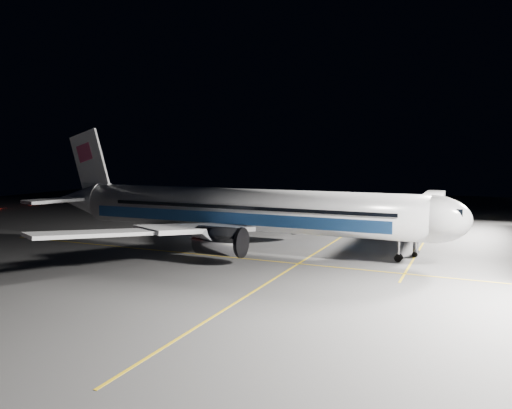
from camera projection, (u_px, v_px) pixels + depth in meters
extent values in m
plane|color=#4C4C4F|center=(243.00, 248.00, 67.65)|extent=(200.00, 200.00, 0.00)
cube|color=gold|center=(314.00, 254.00, 63.62)|extent=(0.25, 80.00, 0.01)
cube|color=gold|center=(222.00, 256.00, 62.19)|extent=(70.00, 0.25, 0.01)
cube|color=gold|center=(420.00, 248.00, 67.88)|extent=(0.25, 40.00, 0.01)
cylinder|color=silver|center=(243.00, 209.00, 67.10)|extent=(48.00, 5.60, 5.60)
ellipsoid|color=silver|center=(431.00, 219.00, 57.43)|extent=(8.96, 5.60, 5.60)
cube|color=black|center=(453.00, 211.00, 56.40)|extent=(2.20, 3.40, 0.90)
cone|color=silver|center=(80.00, 199.00, 78.55)|extent=(9.00, 5.49, 5.49)
cube|color=#1F4B91|center=(245.00, 213.00, 70.12)|extent=(42.24, 0.25, 1.50)
cube|color=#1F4B91|center=(227.00, 218.00, 65.07)|extent=(42.24, 0.25, 1.50)
cube|color=silver|center=(251.00, 214.00, 75.54)|extent=(11.36, 15.23, 1.53)
cube|color=silver|center=(197.00, 228.00, 61.00)|extent=(11.36, 15.23, 1.53)
cube|color=silver|center=(254.00, 199.00, 88.83)|extent=(8.57, 13.22, 1.31)
cube|color=silver|center=(93.00, 234.00, 51.55)|extent=(8.57, 13.22, 1.31)
cube|color=silver|center=(105.00, 195.00, 83.04)|extent=(6.20, 9.67, 0.45)
cube|color=silver|center=(57.00, 200.00, 73.59)|extent=(6.20, 9.67, 0.45)
cube|color=white|center=(90.00, 162.00, 77.00)|extent=(7.53, 0.40, 10.28)
cube|color=#C3426E|center=(85.00, 153.00, 77.18)|extent=(3.22, 0.55, 3.22)
cylinder|color=#B7B7BF|center=(276.00, 222.00, 75.08)|extent=(5.60, 3.40, 3.40)
cylinder|color=#B7B7BF|center=(219.00, 241.00, 58.72)|extent=(5.60, 3.40, 3.40)
cylinder|color=#9999A0|center=(399.00, 251.00, 59.26)|extent=(0.26, 0.26, 2.50)
cylinder|color=black|center=(398.00, 258.00, 59.34)|extent=(0.90, 0.70, 0.90)
cylinder|color=#9999A0|center=(237.00, 233.00, 72.64)|extent=(0.26, 0.26, 2.50)
cylinder|color=#9999A0|center=(208.00, 243.00, 64.82)|extent=(0.26, 0.26, 2.50)
cylinder|color=black|center=(237.00, 238.00, 72.71)|extent=(1.10, 1.60, 1.10)
cylinder|color=black|center=(208.00, 248.00, 64.89)|extent=(1.10, 1.60, 1.10)
cube|color=#B2B2B7|center=(428.00, 207.00, 76.54)|extent=(3.00, 33.90, 2.80)
cube|color=#B2B2B7|center=(417.00, 220.00, 62.13)|extent=(3.60, 3.20, 3.40)
cylinder|color=#9999A0|center=(416.00, 244.00, 62.44)|extent=(0.70, 0.70, 3.10)
cylinder|color=black|center=(415.00, 254.00, 61.75)|extent=(0.70, 0.30, 0.70)
cylinder|color=black|center=(416.00, 252.00, 63.39)|extent=(0.70, 0.30, 0.70)
sphere|color=#FF140A|center=(33.00, 204.00, 123.91)|extent=(0.44, 0.44, 0.44)
cube|color=black|center=(233.00, 229.00, 79.82)|extent=(2.40, 1.96, 0.95)
cube|color=black|center=(233.00, 226.00, 79.75)|extent=(1.12, 1.12, 0.52)
sphere|color=#FFF2CC|center=(228.00, 230.00, 79.65)|extent=(0.22, 0.22, 0.22)
sphere|color=#FFF2CC|center=(231.00, 230.00, 79.04)|extent=(0.22, 0.22, 0.22)
cylinder|color=black|center=(239.00, 232.00, 79.82)|extent=(0.55, 0.37, 0.52)
cylinder|color=black|center=(233.00, 233.00, 78.79)|extent=(0.55, 0.37, 0.52)
cylinder|color=black|center=(233.00, 231.00, 80.92)|extent=(0.55, 0.37, 0.52)
cylinder|color=black|center=(226.00, 232.00, 79.90)|extent=(0.55, 0.37, 0.52)
cone|color=#D95209|center=(208.00, 237.00, 74.33)|extent=(0.45, 0.45, 0.67)
cone|color=#D95209|center=(230.00, 239.00, 72.90)|extent=(0.39, 0.39, 0.58)
cone|color=#D95209|center=(223.00, 236.00, 75.50)|extent=(0.37, 0.37, 0.56)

